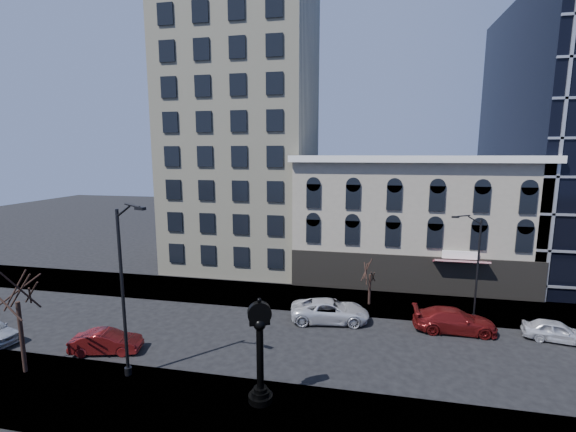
# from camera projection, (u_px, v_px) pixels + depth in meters

# --- Properties ---
(ground) EXTENTS (160.00, 160.00, 0.00)m
(ground) POSITION_uv_depth(u_px,v_px,m) (249.00, 337.00, 26.87)
(ground) COLOR black
(ground) RESTS_ON ground
(sidewalk_far) EXTENTS (160.00, 6.00, 0.12)m
(sidewalk_far) POSITION_uv_depth(u_px,v_px,m) (275.00, 295.00, 34.60)
(sidewalk_far) COLOR gray
(sidewalk_far) RESTS_ON ground
(sidewalk_near) EXTENTS (160.00, 6.00, 0.12)m
(sidewalk_near) POSITION_uv_depth(u_px,v_px,m) (201.00, 410.00, 19.12)
(sidewalk_near) COLOR gray
(sidewalk_near) RESTS_ON ground
(cream_tower) EXTENTS (15.90, 15.40, 42.50)m
(cream_tower) POSITION_uv_depth(u_px,v_px,m) (243.00, 94.00, 43.24)
(cream_tower) COLOR beige
(cream_tower) RESTS_ON ground
(victorian_row) EXTENTS (22.60, 11.19, 12.50)m
(victorian_row) POSITION_uv_depth(u_px,v_px,m) (408.00, 220.00, 38.95)
(victorian_row) COLOR gray
(victorian_row) RESTS_ON ground
(street_clock) EXTENTS (1.26, 1.26, 5.54)m
(street_clock) POSITION_uv_depth(u_px,v_px,m) (260.00, 355.00, 19.34)
(street_clock) COLOR black
(street_clock) RESTS_ON sidewalk_near
(street_lamp_near) EXTENTS (2.54, 1.12, 10.18)m
(street_lamp_near) POSITION_uv_depth(u_px,v_px,m) (128.00, 246.00, 20.48)
(street_lamp_near) COLOR black
(street_lamp_near) RESTS_ON sidewalk_near
(street_lamp_far) EXTENTS (2.12, 0.57, 8.24)m
(street_lamp_far) POSITION_uv_depth(u_px,v_px,m) (472.00, 240.00, 28.55)
(street_lamp_far) COLOR black
(street_lamp_far) RESTS_ON sidewalk_far
(bare_tree_near) EXTENTS (4.00, 4.00, 6.86)m
(bare_tree_near) POSITION_uv_depth(u_px,v_px,m) (16.00, 286.00, 21.56)
(bare_tree_near) COLOR black
(bare_tree_near) RESTS_ON sidewalk_near
(bare_tree_far) EXTENTS (2.41, 2.41, 4.14)m
(bare_tree_far) POSITION_uv_depth(u_px,v_px,m) (370.00, 268.00, 31.98)
(bare_tree_far) COLOR black
(bare_tree_far) RESTS_ON sidewalk_far
(car_near_b) EXTENTS (4.56, 2.50, 1.42)m
(car_near_b) POSITION_uv_depth(u_px,v_px,m) (106.00, 342.00, 24.71)
(car_near_b) COLOR maroon
(car_near_b) RESTS_ON ground
(car_far_a) EXTENTS (6.25, 3.51, 1.65)m
(car_far_a) POSITION_uv_depth(u_px,v_px,m) (330.00, 311.00, 29.31)
(car_far_a) COLOR silver
(car_far_a) RESTS_ON ground
(car_far_b) EXTENTS (5.72, 2.40, 1.65)m
(car_far_b) POSITION_uv_depth(u_px,v_px,m) (454.00, 320.00, 27.62)
(car_far_b) COLOR maroon
(car_far_b) RESTS_ON ground
(car_far_c) EXTENTS (4.36, 2.37, 1.41)m
(car_far_c) POSITION_uv_depth(u_px,v_px,m) (557.00, 331.00, 26.22)
(car_far_c) COLOR silver
(car_far_c) RESTS_ON ground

